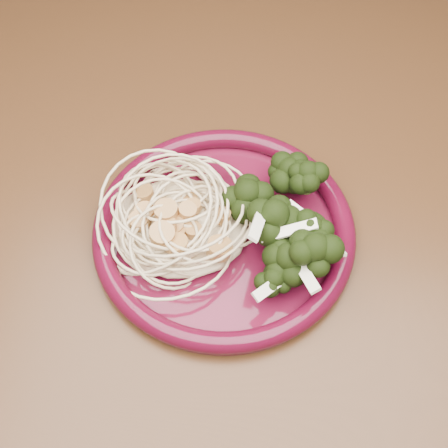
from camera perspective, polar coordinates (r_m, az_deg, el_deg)
dining_table at (r=0.66m, az=-1.75°, el=-5.17°), size 1.20×0.80×0.75m
dinner_plate at (r=0.57m, az=0.00°, el=-0.63°), size 0.25×0.25×0.02m
spaghetti_pile at (r=0.56m, az=-4.11°, el=0.29°), size 0.13×0.12×0.03m
scallop_cluster at (r=0.53m, az=-4.31°, el=2.17°), size 0.11×0.11×0.03m
broccoli_pile at (r=0.55m, az=5.14°, el=0.15°), size 0.09×0.14×0.05m
onion_garnish at (r=0.52m, az=5.39°, el=2.00°), size 0.07×0.09×0.05m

